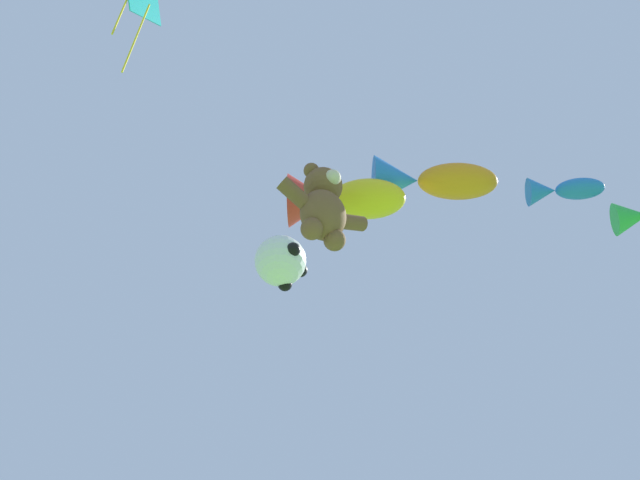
# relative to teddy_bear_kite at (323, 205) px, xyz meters

# --- Properties ---
(teddy_bear_kite) EXTENTS (1.75, 0.77, 1.77)m
(teddy_bear_kite) POSITION_rel_teddy_bear_kite_xyz_m (0.00, 0.00, 0.00)
(teddy_bear_kite) COLOR brown
(soccer_ball_kite) EXTENTS (0.82, 0.81, 0.75)m
(soccer_ball_kite) POSITION_rel_teddy_bear_kite_xyz_m (-0.80, -0.09, -1.80)
(soccer_ball_kite) COLOR white
(fish_kite_goldfin) EXTENTS (2.33, 2.04, 1.03)m
(fish_kite_goldfin) POSITION_rel_teddy_bear_kite_xyz_m (0.78, 0.62, 1.25)
(fish_kite_goldfin) COLOR yellow
(fish_kite_tangerine) EXTENTS (2.50, 2.04, 0.96)m
(fish_kite_tangerine) POSITION_rel_teddy_bear_kite_xyz_m (2.20, -0.35, 1.80)
(fish_kite_tangerine) COLOR orange
(fish_kite_cobalt) EXTENTS (1.41, 1.29, 0.55)m
(fish_kite_cobalt) POSITION_rel_teddy_bear_kite_xyz_m (4.18, -1.84, 1.40)
(fish_kite_cobalt) COLOR blue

